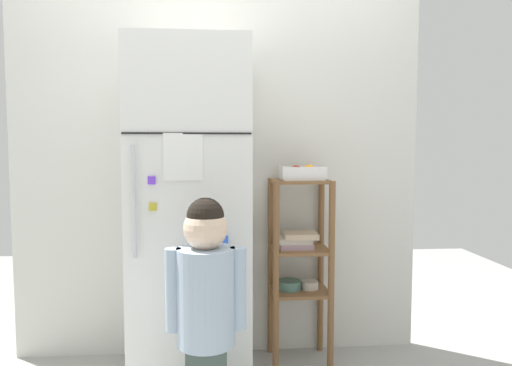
% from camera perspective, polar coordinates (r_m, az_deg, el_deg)
% --- Properties ---
extents(kitchen_wall_back, '(2.40, 0.03, 2.27)m').
position_cam_1_polar(kitchen_wall_back, '(2.72, -4.68, 2.17)').
color(kitchen_wall_back, silver).
rests_on(kitchen_wall_back, ground).
extents(refrigerator, '(0.60, 0.63, 1.77)m').
position_cam_1_polar(refrigerator, '(2.41, -8.02, -4.06)').
color(refrigerator, white).
rests_on(refrigerator, ground).
extents(child_standing, '(0.33, 0.25, 1.04)m').
position_cam_1_polar(child_standing, '(1.94, -6.30, -13.88)').
color(child_standing, '#3F4F48').
rests_on(child_standing, ground).
extents(pantry_shelf_unit, '(0.34, 0.30, 1.06)m').
position_cam_1_polar(pantry_shelf_unit, '(2.64, 5.39, -9.18)').
color(pantry_shelf_unit, brown).
rests_on(pantry_shelf_unit, ground).
extents(fruit_bin, '(0.24, 0.19, 0.09)m').
position_cam_1_polar(fruit_bin, '(2.56, 5.93, 1.25)').
color(fruit_bin, white).
rests_on(fruit_bin, pantry_shelf_unit).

